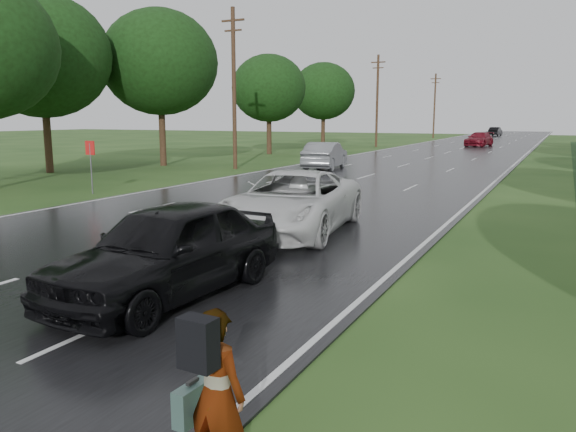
{
  "coord_description": "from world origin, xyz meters",
  "views": [
    {
      "loc": [
        9.89,
        -6.0,
        3.31
      ],
      "look_at": [
        4.86,
        4.21,
        1.3
      ],
      "focal_mm": 35.0,
      "sensor_mm": 36.0,
      "label": 1
    }
  ],
  "objects_px": {
    "pedestrian": "(214,391)",
    "dark_sedan": "(168,250)",
    "road_sign": "(90,156)",
    "silver_sedan": "(325,156)",
    "white_pickup": "(293,202)"
  },
  "relations": [
    {
      "from": "road_sign",
      "to": "silver_sedan",
      "type": "height_order",
      "value": "road_sign"
    },
    {
      "from": "road_sign",
      "to": "white_pickup",
      "type": "distance_m",
      "value": 12.11
    },
    {
      "from": "road_sign",
      "to": "pedestrian",
      "type": "xyz_separation_m",
      "value": [
        15.68,
        -14.03,
        -0.79
      ]
    },
    {
      "from": "pedestrian",
      "to": "dark_sedan",
      "type": "distance_m",
      "value": 5.46
    },
    {
      "from": "road_sign",
      "to": "dark_sedan",
      "type": "height_order",
      "value": "road_sign"
    },
    {
      "from": "white_pickup",
      "to": "road_sign",
      "type": "bearing_deg",
      "value": 154.73
    },
    {
      "from": "pedestrian",
      "to": "dark_sedan",
      "type": "bearing_deg",
      "value": -44.34
    },
    {
      "from": "pedestrian",
      "to": "silver_sedan",
      "type": "xyz_separation_m",
      "value": [
        -10.95,
        29.07,
        0.05
      ]
    },
    {
      "from": "road_sign",
      "to": "dark_sedan",
      "type": "xyz_separation_m",
      "value": [
        12.0,
        -10.0,
        -0.72
      ]
    },
    {
      "from": "road_sign",
      "to": "silver_sedan",
      "type": "bearing_deg",
      "value": 72.52
    },
    {
      "from": "silver_sedan",
      "to": "road_sign",
      "type": "bearing_deg",
      "value": 63.91
    },
    {
      "from": "road_sign",
      "to": "dark_sedan",
      "type": "distance_m",
      "value": 15.64
    },
    {
      "from": "dark_sedan",
      "to": "pedestrian",
      "type": "bearing_deg",
      "value": -44.26
    },
    {
      "from": "pedestrian",
      "to": "silver_sedan",
      "type": "distance_m",
      "value": 31.06
    },
    {
      "from": "road_sign",
      "to": "pedestrian",
      "type": "height_order",
      "value": "road_sign"
    }
  ]
}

